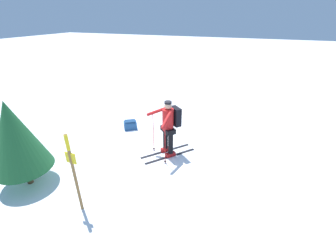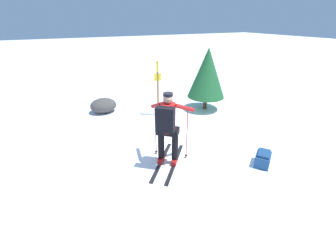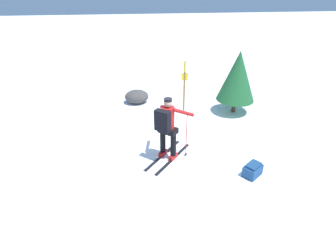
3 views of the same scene
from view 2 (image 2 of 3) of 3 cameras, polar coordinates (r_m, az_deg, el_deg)
The scene contains 6 objects.
ground_plane at distance 5.81m, azimuth 4.57°, elevation -6.74°, with size 80.00×80.00×0.00m, color white.
skier at distance 4.90m, azimuth -0.10°, elevation 0.24°, with size 1.41×1.56×1.72m.
dropped_backpack at distance 5.72m, azimuth 22.94°, elevation -7.68°, with size 0.56×0.53×0.34m.
trail_marker at distance 7.62m, azimuth -2.62°, elevation 10.60°, with size 0.24×0.07×1.88m.
rock_boulder at distance 8.50m, azimuth -16.09°, elevation 5.06°, with size 0.93×0.79×0.51m, color #474442.
pine_tree at distance 8.28m, azimuth 9.93°, elevation 13.12°, with size 1.34×1.34×2.23m.
Camera 2 is at (2.59, 4.17, 3.11)m, focal length 24.00 mm.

